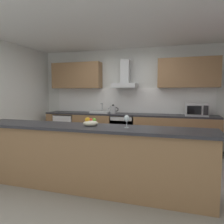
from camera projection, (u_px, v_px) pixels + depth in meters
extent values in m
cube|color=gray|center=(106.00, 170.00, 4.03)|extent=(6.00, 4.93, 0.02)
cube|color=white|center=(106.00, 26.00, 3.80)|extent=(6.00, 4.93, 0.02)
cube|color=silver|center=(130.00, 98.00, 5.84)|extent=(6.00, 0.12, 2.60)
cube|color=white|center=(129.00, 100.00, 5.78)|extent=(4.25, 0.02, 0.66)
cube|color=olive|center=(126.00, 132.00, 5.56)|extent=(4.40, 0.60, 0.86)
cube|color=#28282D|center=(127.00, 114.00, 5.52)|extent=(4.40, 0.60, 0.04)
cube|color=olive|center=(86.00, 159.00, 3.21)|extent=(3.55, 0.52, 0.91)
cube|color=#28282D|center=(86.00, 127.00, 3.16)|extent=(3.65, 0.64, 0.04)
cube|color=olive|center=(77.00, 76.00, 6.00)|extent=(1.41, 0.32, 0.70)
cube|color=olive|center=(188.00, 73.00, 5.14)|extent=(1.41, 0.32, 0.70)
cube|color=slate|center=(124.00, 131.00, 5.56)|extent=(0.60, 0.56, 0.80)
cube|color=black|center=(121.00, 135.00, 5.29)|extent=(0.50, 0.02, 0.48)
cube|color=#B7BABC|center=(121.00, 119.00, 5.25)|extent=(0.54, 0.02, 0.09)
cylinder|color=#B7BABC|center=(120.00, 126.00, 5.23)|extent=(0.49, 0.02, 0.02)
cube|color=white|center=(67.00, 129.00, 6.04)|extent=(0.58, 0.56, 0.85)
cube|color=silver|center=(62.00, 131.00, 5.77)|extent=(0.55, 0.02, 0.80)
cylinder|color=#B7BABC|center=(69.00, 130.00, 5.68)|extent=(0.02, 0.02, 0.38)
cube|color=#B7BABC|center=(196.00, 110.00, 4.97)|extent=(0.50, 0.36, 0.30)
cube|color=black|center=(194.00, 110.00, 4.80)|extent=(0.30, 0.02, 0.19)
cube|color=black|center=(206.00, 110.00, 4.73)|extent=(0.10, 0.01, 0.21)
cube|color=silver|center=(101.00, 112.00, 5.70)|extent=(0.50, 0.40, 0.04)
cylinder|color=#B7BABC|center=(102.00, 108.00, 5.81)|extent=(0.03, 0.03, 0.26)
cylinder|color=#B7BABC|center=(101.00, 104.00, 5.73)|extent=(0.03, 0.16, 0.03)
cylinder|color=#B7BABC|center=(113.00, 110.00, 5.55)|extent=(0.15, 0.15, 0.20)
sphere|color=black|center=(113.00, 105.00, 5.54)|extent=(0.06, 0.06, 0.06)
cone|color=#B7BABC|center=(109.00, 108.00, 5.58)|extent=(0.09, 0.04, 0.07)
torus|color=black|center=(116.00, 109.00, 5.53)|extent=(0.11, 0.02, 0.11)
cube|color=#B7BABC|center=(125.00, 86.00, 5.55)|extent=(0.62, 0.45, 0.12)
cube|color=#B7BABC|center=(125.00, 72.00, 5.57)|extent=(0.22, 0.22, 0.60)
cylinder|color=silver|center=(127.00, 127.00, 3.00)|extent=(0.07, 0.07, 0.01)
cylinder|color=silver|center=(127.00, 124.00, 3.00)|extent=(0.01, 0.01, 0.09)
ellipsoid|color=silver|center=(127.00, 118.00, 2.99)|extent=(0.08, 0.08, 0.10)
ellipsoid|color=beige|center=(91.00, 123.00, 3.19)|extent=(0.22, 0.22, 0.09)
sphere|color=orange|center=(88.00, 120.00, 3.18)|extent=(0.08, 0.08, 0.08)
sphere|color=#66B233|center=(94.00, 120.00, 3.20)|extent=(0.06, 0.06, 0.06)
sphere|color=red|center=(91.00, 120.00, 3.19)|extent=(0.06, 0.06, 0.06)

